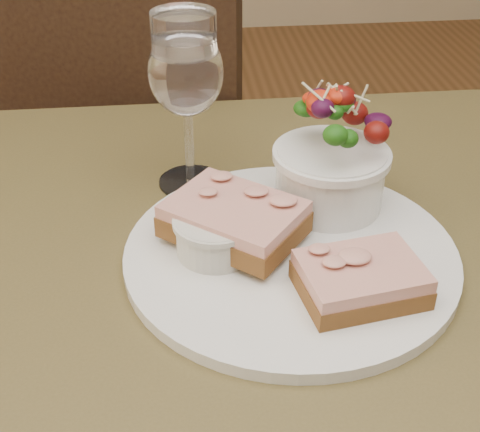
{
  "coord_description": "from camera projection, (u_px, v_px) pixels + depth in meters",
  "views": [
    {
      "loc": [
        -0.06,
        -0.45,
        1.13
      ],
      "look_at": [
        -0.01,
        0.02,
        0.81
      ],
      "focal_mm": 50.0,
      "sensor_mm": 36.0,
      "label": 1
    }
  ],
  "objects": [
    {
      "name": "cafe_table",
      "position": [
        256.0,
        368.0,
        0.64
      ],
      "size": [
        0.8,
        0.8,
        0.75
      ],
      "color": "#4A401F",
      "rests_on": "ground"
    },
    {
      "name": "chair_far",
      "position": [
        156.0,
        259.0,
        1.37
      ],
      "size": [
        0.53,
        0.53,
        0.9
      ],
      "rotation": [
        0.0,
        0.0,
        2.83
      ],
      "color": "black",
      "rests_on": "ground"
    },
    {
      "name": "dinner_plate",
      "position": [
        290.0,
        254.0,
        0.62
      ],
      "size": [
        0.31,
        0.31,
        0.01
      ],
      "primitive_type": "cylinder",
      "color": "white",
      "rests_on": "cafe_table"
    },
    {
      "name": "sandwich_front",
      "position": [
        361.0,
        279.0,
        0.56
      ],
      "size": [
        0.11,
        0.09,
        0.03
      ],
      "rotation": [
        0.0,
        0.0,
        0.17
      ],
      "color": "#503415",
      "rests_on": "dinner_plate"
    },
    {
      "name": "sandwich_back",
      "position": [
        234.0,
        219.0,
        0.61
      ],
      "size": [
        0.15,
        0.14,
        0.03
      ],
      "rotation": [
        0.0,
        0.0,
        -0.68
      ],
      "color": "#503415",
      "rests_on": "dinner_plate"
    },
    {
      "name": "ramekin",
      "position": [
        215.0,
        234.0,
        0.6
      ],
      "size": [
        0.07,
        0.07,
        0.04
      ],
      "color": "beige",
      "rests_on": "dinner_plate"
    },
    {
      "name": "salad_bowl",
      "position": [
        332.0,
        152.0,
        0.65
      ],
      "size": [
        0.11,
        0.11,
        0.13
      ],
      "color": "white",
      "rests_on": "dinner_plate"
    },
    {
      "name": "garnish",
      "position": [
        207.0,
        203.0,
        0.67
      ],
      "size": [
        0.05,
        0.04,
        0.02
      ],
      "color": "#0E3409",
      "rests_on": "dinner_plate"
    },
    {
      "name": "wine_glass",
      "position": [
        186.0,
        77.0,
        0.67
      ],
      "size": [
        0.08,
        0.08,
        0.18
      ],
      "color": "white",
      "rests_on": "cafe_table"
    }
  ]
}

